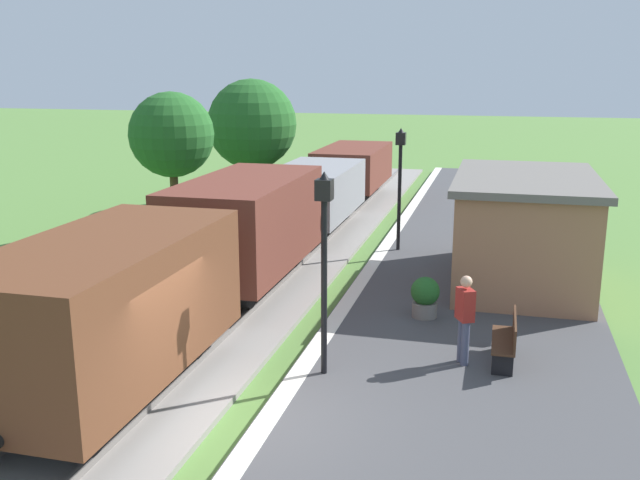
% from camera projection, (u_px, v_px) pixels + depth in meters
% --- Properties ---
extents(ground_plane, '(160.00, 160.00, 0.00)m').
position_uv_depth(ground_plane, '(244.00, 431.00, 11.30)').
color(ground_plane, '#517A38').
extents(platform_slab, '(6.00, 60.00, 0.25)m').
position_uv_depth(platform_slab, '(446.00, 450.00, 10.49)').
color(platform_slab, '#424244').
rests_on(platform_slab, ground).
extents(platform_edge_stripe, '(0.36, 60.00, 0.01)m').
position_uv_depth(platform_edge_stripe, '(267.00, 419.00, 11.14)').
color(platform_edge_stripe, silver).
rests_on(platform_edge_stripe, platform_slab).
extents(track_ballast, '(3.80, 60.00, 0.12)m').
position_uv_depth(track_ballast, '(109.00, 410.00, 11.86)').
color(track_ballast, gray).
rests_on(track_ballast, ground).
extents(rail_near, '(0.07, 60.00, 0.14)m').
position_uv_depth(rail_near, '(148.00, 408.00, 11.66)').
color(rail_near, slate).
rests_on(rail_near, track_ballast).
extents(rail_far, '(0.07, 60.00, 0.14)m').
position_uv_depth(rail_far, '(71.00, 398.00, 12.01)').
color(rail_far, slate).
rests_on(rail_far, track_ballast).
extents(freight_train, '(2.50, 26.00, 2.72)m').
position_uv_depth(freight_train, '(277.00, 215.00, 20.23)').
color(freight_train, brown).
rests_on(freight_train, rail_near).
extents(station_hut, '(3.50, 5.80, 2.78)m').
position_uv_depth(station_hut, '(523.00, 228.00, 18.09)').
color(station_hut, '#9E6B4C').
rests_on(station_hut, platform_slab).
extents(bench_near_hut, '(0.42, 1.50, 0.91)m').
position_uv_depth(bench_near_hut, '(507.00, 339.00, 13.19)').
color(bench_near_hut, '#422819').
rests_on(bench_near_hut, platform_slab).
extents(bench_down_platform, '(0.42, 1.50, 0.91)m').
position_uv_depth(bench_down_platform, '(507.00, 221.00, 23.41)').
color(bench_down_platform, '#422819').
rests_on(bench_down_platform, platform_slab).
extents(person_waiting, '(0.39, 0.45, 1.71)m').
position_uv_depth(person_waiting, '(465.00, 316.00, 13.07)').
color(person_waiting, '#474C66').
rests_on(person_waiting, platform_slab).
extents(potted_planter, '(0.64, 0.64, 0.92)m').
position_uv_depth(potted_planter, '(425.00, 296.00, 15.65)').
color(potted_planter, slate).
rests_on(potted_planter, platform_slab).
extents(lamp_post_near, '(0.28, 0.28, 3.70)m').
position_uv_depth(lamp_post_near, '(324.00, 237.00, 12.25)').
color(lamp_post_near, black).
rests_on(lamp_post_near, platform_slab).
extents(lamp_post_far, '(0.28, 0.28, 3.70)m').
position_uv_depth(lamp_post_far, '(400.00, 167.00, 21.00)').
color(lamp_post_far, black).
rests_on(lamp_post_far, platform_slab).
extents(tree_trackside_far, '(2.86, 2.86, 4.92)m').
position_uv_depth(tree_trackside_far, '(172.00, 135.00, 23.68)').
color(tree_trackside_far, '#4C3823').
rests_on(tree_trackside_far, ground).
extents(tree_field_left, '(3.72, 3.72, 5.25)m').
position_uv_depth(tree_field_left, '(252.00, 124.00, 29.38)').
color(tree_field_left, '#4C3823').
rests_on(tree_field_left, ground).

